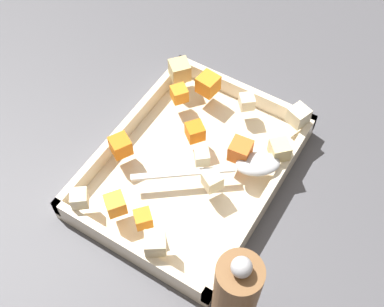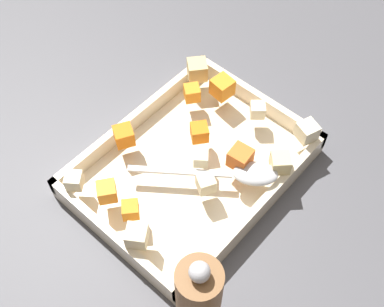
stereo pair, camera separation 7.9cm
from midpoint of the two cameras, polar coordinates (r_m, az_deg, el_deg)
The scene contains 19 objects.
ground_plane at distance 0.84m, azimuth 4.31°, elevation -2.35°, with size 4.00×4.00×0.00m, color #4C4C51.
baking_dish at distance 0.83m, azimuth 2.73°, elevation -1.92°, with size 0.37×0.28×0.05m.
carrot_chunk_corner_nw at distance 0.87m, azimuth 2.64°, elevation 6.75°, with size 0.03×0.03×0.03m, color orange.
carrot_chunk_near_spoon at distance 0.76m, azimuth -6.76°, elevation -4.56°, with size 0.03×0.03×0.03m, color orange.
carrot_chunk_near_right at distance 0.81m, azimuth -5.02°, elevation 1.84°, with size 0.03×0.03×0.03m, color orange.
carrot_chunk_back_center at distance 0.79m, azimuth 8.39°, elevation -0.67°, with size 0.03×0.03×0.03m, color orange.
carrot_chunk_heap_top at distance 0.87m, azimuth 6.09°, elevation 7.36°, with size 0.03×0.03×0.03m, color orange.
carrot_chunk_center at distance 0.74m, azimuth -3.99°, elevation -6.66°, with size 0.02×0.02×0.02m, color orange.
carrot_chunk_near_left at distance 0.81m, azimuth 3.64°, elevation 2.23°, with size 0.03×0.03×0.03m, color orange.
potato_chunk_under_handle at distance 0.80m, azimuth 12.85°, elevation -1.23°, with size 0.03×0.03×0.03m, color #E0CC89.
potato_chunk_far_left at distance 0.86m, azimuth 10.14°, elevation 4.73°, with size 0.02×0.02×0.02m, color beige.
potato_chunk_corner_se at distance 0.79m, azimuth 4.15°, elevation -0.94°, with size 0.02×0.02×0.02m, color beige.
potato_chunk_heap_side at distance 0.76m, azimuth 4.58°, elevation -3.63°, with size 0.03×0.03×0.03m, color beige.
potato_chunk_mid_right at distance 0.84m, azimuth 15.65°, elevation 2.27°, with size 0.03×0.03×0.03m, color beige.
potato_chunk_front_center at distance 0.90m, azimuth 3.15°, elevation 9.36°, with size 0.03×0.03×0.03m, color tan.
potato_chunk_mid_left at distance 0.77m, azimuth -10.48°, elevation -3.28°, with size 0.03×0.03×0.03m, color beige.
potato_chunk_rim_edge at distance 0.72m, azimuth -3.15°, elevation -9.62°, with size 0.03×0.03×0.03m, color beige.
serving_spoon at distance 0.78m, azimuth 9.12°, elevation -2.47°, with size 0.16×0.20×0.02m.
pepper_mill at distance 0.64m, azimuth 4.42°, elevation -17.04°, with size 0.06×0.06×0.22m.
Camera 2 is at (0.35, 0.28, 0.71)m, focal length 46.76 mm.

